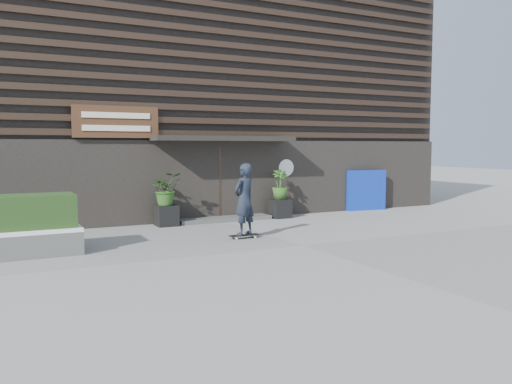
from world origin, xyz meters
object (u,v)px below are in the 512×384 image
planter_pot_right (280,209)px  blue_tarp (366,190)px  skateboarder (244,199)px  planter_pot_left (167,216)px

planter_pot_right → blue_tarp: bearing=4.6°
blue_tarp → planter_pot_right: bearing=-167.7°
skateboarder → blue_tarp: bearing=26.6°
planter_pot_right → skateboarder: (-2.70, -2.93, 0.69)m
planter_pot_right → blue_tarp: (3.77, 0.30, 0.43)m
planter_pot_left → skateboarder: size_ratio=0.32×
planter_pot_left → planter_pot_right: bearing=0.0°
planter_pot_left → blue_tarp: bearing=2.3°
planter_pot_left → skateboarder: bearing=-69.3°
planter_pot_left → blue_tarp: blue_tarp is taller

